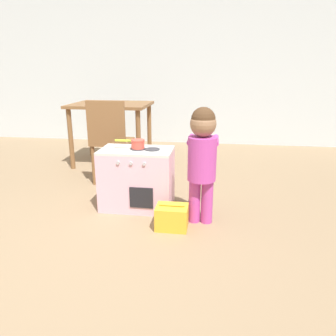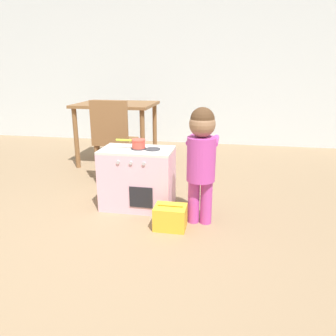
# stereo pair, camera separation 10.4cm
# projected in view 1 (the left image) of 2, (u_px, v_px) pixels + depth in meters

# --- Properties ---
(ground_plane) EXTENTS (16.00, 16.00, 0.00)m
(ground_plane) POSITION_uv_depth(u_px,v_px,m) (70.00, 248.00, 2.25)
(ground_plane) COLOR #8E7556
(wall_back) EXTENTS (10.00, 0.06, 2.60)m
(wall_back) POSITION_uv_depth(u_px,v_px,m) (156.00, 60.00, 5.13)
(wall_back) COLOR silver
(wall_back) RESTS_ON ground_plane
(play_kitchen) EXTENTS (0.61, 0.38, 0.54)m
(play_kitchen) POSITION_uv_depth(u_px,v_px,m) (137.00, 179.00, 2.84)
(play_kitchen) COLOR #EAB2C6
(play_kitchen) RESTS_ON ground_plane
(toy_pot) EXTENTS (0.26, 0.12, 0.07)m
(toy_pot) POSITION_uv_depth(u_px,v_px,m) (137.00, 143.00, 2.75)
(toy_pot) COLOR #E04C3D
(toy_pot) RESTS_ON play_kitchen
(child_figure) EXTENTS (0.24, 0.38, 0.92)m
(child_figure) POSITION_uv_depth(u_px,v_px,m) (202.00, 152.00, 2.48)
(child_figure) COLOR #BC429E
(child_figure) RESTS_ON ground_plane
(toy_basket) EXTENTS (0.24, 0.19, 0.20)m
(toy_basket) POSITION_uv_depth(u_px,v_px,m) (172.00, 217.00, 2.51)
(toy_basket) COLOR gold
(toy_basket) RESTS_ON ground_plane
(dining_table) EXTENTS (0.95, 0.76, 0.76)m
(dining_table) POSITION_uv_depth(u_px,v_px,m) (111.00, 113.00, 4.09)
(dining_table) COLOR brown
(dining_table) RESTS_ON ground_plane
(dining_chair_near) EXTENTS (0.39, 0.39, 0.88)m
(dining_chair_near) POSITION_uv_depth(u_px,v_px,m) (110.00, 139.00, 3.41)
(dining_chair_near) COLOR brown
(dining_chair_near) RESTS_ON ground_plane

